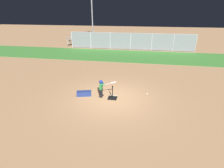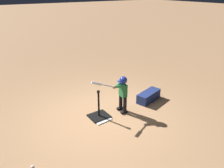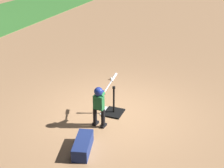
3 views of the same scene
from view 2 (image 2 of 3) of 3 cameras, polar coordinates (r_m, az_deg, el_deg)
The scene contains 6 objects.
ground_plane at distance 5.82m, azimuth -3.23°, elevation -8.62°, with size 90.00×90.00×0.00m, color #AD7F56.
home_plate at distance 5.75m, azimuth -3.02°, elevation -8.95°, with size 0.44×0.44×0.02m, color white.
batting_tee at distance 5.78m, azimuth -3.42°, elevation -7.80°, with size 0.51×0.46×0.76m.
batter_child at distance 5.75m, azimuth 2.54°, elevation -1.60°, with size 1.00×0.33×1.07m.
baseball at distance 4.63m, azimuth -20.02°, elevation -19.74°, with size 0.07×0.07×0.07m, color white.
equipment_bag at distance 6.65m, azimuth 9.54°, elevation -3.13°, with size 0.84×0.32×0.28m, color navy.
Camera 2 is at (2.47, 4.24, 3.12)m, focal length 35.00 mm.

